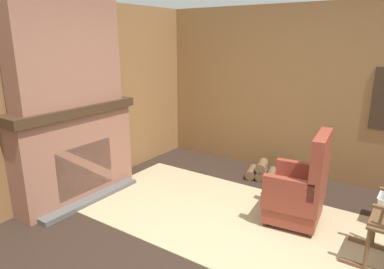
# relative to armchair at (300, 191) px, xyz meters

# --- Properties ---
(ground_plane) EXTENTS (14.00, 14.00, 0.00)m
(ground_plane) POSITION_rel_armchair_xyz_m (-0.34, -0.95, -0.38)
(ground_plane) COLOR #2D2119
(wood_panel_wall_left) EXTENTS (0.06, 5.41, 2.48)m
(wood_panel_wall_left) POSITION_rel_armchair_xyz_m (-2.78, -0.95, 0.86)
(wood_panel_wall_left) COLOR olive
(wood_panel_wall_left) RESTS_ON ground
(wood_panel_wall_back) EXTENTS (5.41, 0.09, 2.48)m
(wood_panel_wall_back) POSITION_rel_armchair_xyz_m (-0.31, 1.48, 0.86)
(wood_panel_wall_back) COLOR olive
(wood_panel_wall_back) RESTS_ON ground
(fireplace_hearth) EXTENTS (0.56, 1.69, 1.22)m
(fireplace_hearth) POSITION_rel_armchair_xyz_m (-2.56, -0.95, 0.22)
(fireplace_hearth) COLOR #93604C
(fireplace_hearth) RESTS_ON ground
(chimney_breast) EXTENTS (0.31, 1.40, 1.25)m
(chimney_breast) POSITION_rel_armchair_xyz_m (-2.57, -0.95, 1.46)
(chimney_breast) COLOR #93604C
(chimney_breast) RESTS_ON fireplace_hearth
(area_rug) EXTENTS (3.69, 1.83, 0.01)m
(area_rug) POSITION_rel_armchair_xyz_m (-0.64, -0.34, -0.38)
(area_rug) COLOR tan
(area_rug) RESTS_ON ground
(armchair) EXTENTS (0.65, 0.70, 1.06)m
(armchair) POSITION_rel_armchair_xyz_m (0.00, 0.00, 0.00)
(armchair) COLOR brown
(armchair) RESTS_ON ground
(firewood_stack) EXTENTS (0.50, 0.43, 0.26)m
(firewood_stack) POSITION_rel_armchair_xyz_m (-0.84, 0.97, -0.28)
(firewood_stack) COLOR brown
(firewood_stack) RESTS_ON ground
(oil_lamp_vase) EXTENTS (0.09, 0.09, 0.22)m
(oil_lamp_vase) POSITION_rel_armchair_xyz_m (-2.61, -1.20, 0.91)
(oil_lamp_vase) COLOR #B24C42
(oil_lamp_vase) RESTS_ON fireplace_hearth
(storage_case) EXTENTS (0.13, 0.21, 0.16)m
(storage_case) POSITION_rel_armchair_xyz_m (-2.61, -0.64, 0.91)
(storage_case) COLOR black
(storage_case) RESTS_ON fireplace_hearth
(decorative_plate_on_mantel) EXTENTS (0.06, 0.25, 0.24)m
(decorative_plate_on_mantel) POSITION_rel_armchair_xyz_m (-2.63, -0.99, 0.95)
(decorative_plate_on_mantel) COLOR red
(decorative_plate_on_mantel) RESTS_ON fireplace_hearth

